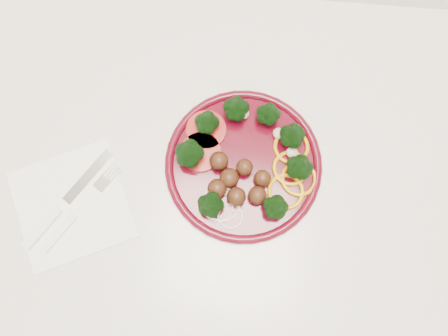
# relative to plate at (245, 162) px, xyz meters

# --- Properties ---
(counter) EXTENTS (2.40, 0.60, 0.90)m
(counter) POSITION_rel_plate_xyz_m (0.05, 0.01, -0.47)
(counter) COLOR beige
(counter) RESTS_ON ground
(plate) EXTENTS (0.25, 0.25, 0.06)m
(plate) POSITION_rel_plate_xyz_m (0.00, 0.00, 0.00)
(plate) COLOR #450512
(plate) RESTS_ON counter
(napkin) EXTENTS (0.22, 0.22, 0.00)m
(napkin) POSITION_rel_plate_xyz_m (-0.26, -0.09, -0.02)
(napkin) COLOR white
(napkin) RESTS_ON counter
(knife) EXTENTS (0.12, 0.17, 0.01)m
(knife) POSITION_rel_plate_xyz_m (-0.28, -0.10, -0.01)
(knife) COLOR silver
(knife) RESTS_ON napkin
(fork) EXTENTS (0.11, 0.15, 0.01)m
(fork) POSITION_rel_plate_xyz_m (-0.26, -0.12, -0.01)
(fork) COLOR white
(fork) RESTS_ON napkin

